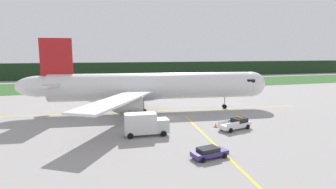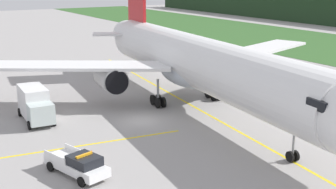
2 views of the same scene
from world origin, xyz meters
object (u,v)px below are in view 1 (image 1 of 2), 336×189
apron_cone (216,125)px  ops_pickup_truck (236,124)px  catering_truck (145,124)px  staff_car (209,152)px  airliner (151,87)px

apron_cone → ops_pickup_truck: bearing=-39.5°
catering_truck → staff_car: bearing=-63.3°
airliner → ops_pickup_truck: 20.87m
catering_truck → ops_pickup_truck: bearing=-3.4°
staff_car → apron_cone: 13.93m
airliner → staff_car: size_ratio=11.44×
catering_truck → apron_cone: catering_truck is taller
airliner → ops_pickup_truck: (10.03, -17.78, -4.35)m
ops_pickup_truck → apron_cone: (-2.55, 2.10, -0.54)m
ops_pickup_truck → staff_car: 13.76m
ops_pickup_truck → catering_truck: size_ratio=0.91×
ops_pickup_truck → staff_car: size_ratio=1.32×
airliner → apron_cone: (7.48, -15.68, -4.89)m
airliner → catering_truck: (-4.91, -16.90, -3.43)m
catering_truck → staff_car: catering_truck is taller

